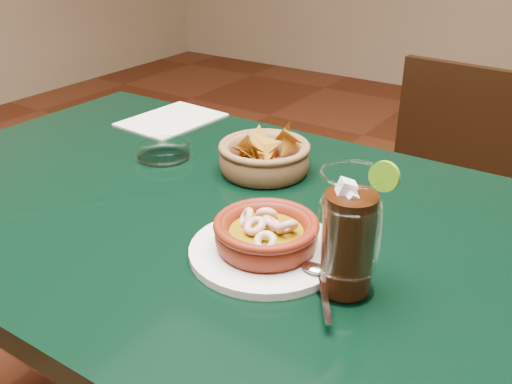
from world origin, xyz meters
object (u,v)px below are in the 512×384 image
Objects in this scene: dining_table at (199,247)px; dining_chair at (437,216)px; chip_basket at (264,157)px; cola_drink at (349,235)px; shrimp_plate at (266,238)px.

dining_table is 1.41× the size of dining_chair.
chip_basket is (0.04, 0.16, 0.13)m from dining_table.
dining_chair is 0.89m from cola_drink.
dining_table is 5.80× the size of chip_basket.
dining_table is 0.25m from shrimp_plate.
dining_table is 4.36× the size of shrimp_plate.
chip_basket is (-0.16, 0.24, 0.00)m from shrimp_plate.
cola_drink is at bearing -41.05° from chip_basket.
dining_chair is 4.12× the size of chip_basket.
dining_table is 0.39m from cola_drink.
dining_table is at bearing 163.68° from cola_drink.
shrimp_plate is (0.20, -0.08, 0.13)m from dining_table.
dining_chair reaches higher than shrimp_plate.
cola_drink is at bearing -83.25° from dining_chair.
dining_table is at bearing -103.20° from chip_basket.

